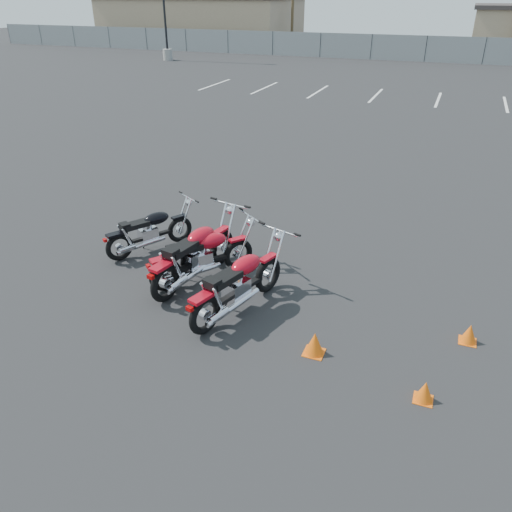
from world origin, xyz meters
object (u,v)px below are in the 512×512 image
at_px(motorcycle_second_black, 150,231).
at_px(motorcycle_third_red, 195,255).
at_px(motorcycle_rear_red, 238,284).
at_px(motorcycle_front_red, 202,256).

xyz_separation_m(motorcycle_second_black, motorcycle_third_red, (1.38, -0.70, 0.09)).
distance_m(motorcycle_second_black, motorcycle_rear_red, 2.82).
bearing_deg(motorcycle_front_red, motorcycle_second_black, 157.40).
height_order(motorcycle_front_red, motorcycle_second_black, motorcycle_front_red).
bearing_deg(motorcycle_front_red, motorcycle_rear_red, -34.76).
bearing_deg(motorcycle_front_red, motorcycle_third_red, -142.87).
relative_size(motorcycle_front_red, motorcycle_second_black, 1.05).
height_order(motorcycle_third_red, motorcycle_rear_red, motorcycle_third_red).
xyz_separation_m(motorcycle_front_red, motorcycle_rear_red, (1.00, -0.69, 0.03)).
bearing_deg(motorcycle_second_black, motorcycle_front_red, -22.60).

